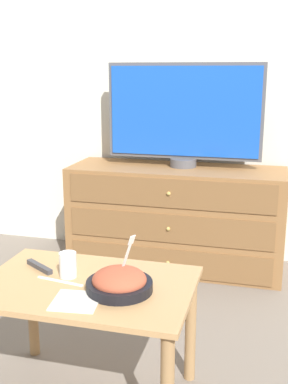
# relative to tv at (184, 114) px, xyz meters

# --- Properties ---
(ground_plane) EXTENTS (12.00, 12.00, 0.00)m
(ground_plane) POSITION_rel_tv_xyz_m (0.11, 0.20, -0.97)
(ground_plane) COLOR #70665B
(wall_back) EXTENTS (12.00, 0.05, 2.60)m
(wall_back) POSITION_rel_tv_xyz_m (0.11, 0.23, 0.33)
(wall_back) COLOR silver
(wall_back) RESTS_ON ground_plane
(dresser) EXTENTS (1.33, 0.47, 0.64)m
(dresser) POSITION_rel_tv_xyz_m (-0.03, -0.05, -0.65)
(dresser) COLOR olive
(dresser) RESTS_ON ground_plane
(tv) EXTENTS (0.95, 0.16, 0.63)m
(tv) POSITION_rel_tv_xyz_m (0.00, 0.00, 0.00)
(tv) COLOR #515156
(tv) RESTS_ON dresser
(coffee_table) EXTENTS (0.77, 0.52, 0.48)m
(coffee_table) POSITION_rel_tv_xyz_m (-0.09, -1.42, -0.57)
(coffee_table) COLOR tan
(coffee_table) RESTS_ON ground_plane
(takeout_bowl) EXTENTS (0.23, 0.23, 0.21)m
(takeout_bowl) POSITION_rel_tv_xyz_m (0.04, -1.45, -0.46)
(takeout_bowl) COLOR black
(takeout_bowl) RESTS_ON coffee_table
(drink_cup) EXTENTS (0.06, 0.06, 0.09)m
(drink_cup) POSITION_rel_tv_xyz_m (-0.18, -1.39, -0.45)
(drink_cup) COLOR beige
(drink_cup) RESTS_ON coffee_table
(napkin) EXTENTS (0.17, 0.17, 0.00)m
(napkin) POSITION_rel_tv_xyz_m (-0.07, -1.57, -0.49)
(napkin) COLOR silver
(napkin) RESTS_ON coffee_table
(knife) EXTENTS (0.19, 0.04, 0.01)m
(knife) POSITION_rel_tv_xyz_m (-0.19, -1.44, -0.49)
(knife) COLOR white
(knife) RESTS_ON coffee_table
(remote_control) EXTENTS (0.14, 0.10, 0.02)m
(remote_control) POSITION_rel_tv_xyz_m (-0.32, -1.35, -0.48)
(remote_control) COLOR #38383D
(remote_control) RESTS_ON coffee_table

